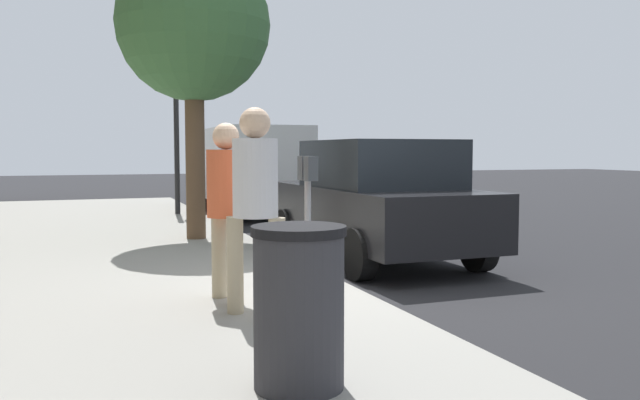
{
  "coord_description": "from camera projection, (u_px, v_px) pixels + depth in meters",
  "views": [
    {
      "loc": [
        -7.11,
        2.81,
        1.62
      ],
      "look_at": [
        -0.28,
        0.27,
        1.07
      ],
      "focal_mm": 37.15,
      "sensor_mm": 36.0,
      "label": 1
    }
  ],
  "objects": [
    {
      "name": "trash_bin",
      "position": [
        299.0,
        307.0,
        4.08
      ],
      "size": [
        0.59,
        0.59,
        1.01
      ],
      "color": "#2D2D33",
      "rests_on": "sidewalk_slab"
    },
    {
      "name": "parked_sedan_near",
      "position": [
        375.0,
        200.0,
        9.78
      ],
      "size": [
        4.43,
        2.02,
        1.77
      ],
      "color": "black",
      "rests_on": "ground_plane"
    },
    {
      "name": "pedestrian_at_meter",
      "position": [
        226.0,
        197.0,
        6.41
      ],
      "size": [
        0.52,
        0.38,
        1.74
      ],
      "rotation": [
        0.0,
        0.0,
        -1.35
      ],
      "color": "tan",
      "rests_on": "sidewalk_slab"
    },
    {
      "name": "parked_van_far",
      "position": [
        249.0,
        165.0,
        16.79
      ],
      "size": [
        5.27,
        2.28,
        2.18
      ],
      "color": "silver",
      "rests_on": "ground_plane"
    },
    {
      "name": "traffic_signal",
      "position": [
        181.0,
        109.0,
        15.29
      ],
      "size": [
        0.24,
        0.44,
        3.6
      ],
      "color": "black",
      "rests_on": "sidewalk_slab"
    },
    {
      "name": "pedestrian_bystander",
      "position": [
        255.0,
        192.0,
        5.85
      ],
      "size": [
        0.4,
        0.47,
        1.85
      ],
      "rotation": [
        0.0,
        0.0,
        -0.65
      ],
      "color": "tan",
      "rests_on": "sidewalk_slab"
    },
    {
      "name": "sidewalk_slab",
      "position": [
        58.0,
        303.0,
        6.7
      ],
      "size": [
        28.0,
        6.0,
        0.15
      ],
      "primitive_type": "cube",
      "color": "gray",
      "rests_on": "ground_plane"
    },
    {
      "name": "street_tree",
      "position": [
        193.0,
        26.0,
        10.85
      ],
      "size": [
        2.52,
        2.52,
        4.81
      ],
      "color": "brown",
      "rests_on": "sidewalk_slab"
    },
    {
      "name": "ground_plane",
      "position": [
        333.0,
        289.0,
        7.75
      ],
      "size": [
        80.0,
        80.0,
        0.0
      ],
      "primitive_type": "plane",
      "color": "#232326",
      "rests_on": "ground"
    },
    {
      "name": "parking_meter",
      "position": [
        308.0,
        193.0,
        7.06
      ],
      "size": [
        0.36,
        0.12,
        1.41
      ],
      "color": "gray",
      "rests_on": "sidewalk_slab"
    }
  ]
}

